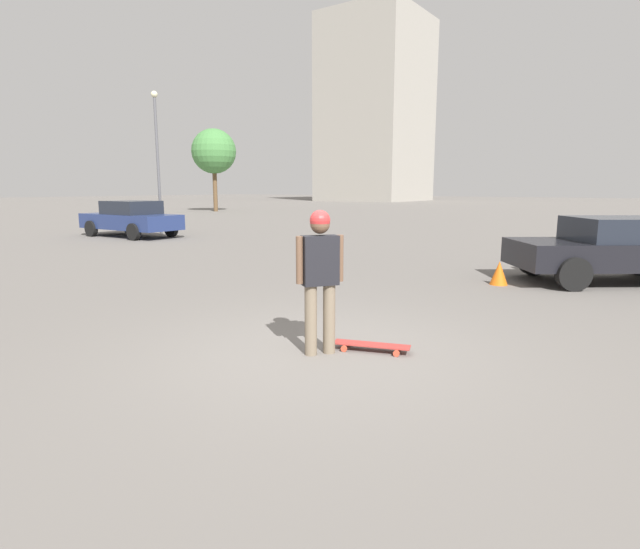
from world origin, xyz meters
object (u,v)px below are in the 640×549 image
car_parked_far (131,218)px  car_parked_near (613,249)px  person (320,271)px  traffic_cone (499,273)px  skateboard (372,345)px

car_parked_far → car_parked_near: bearing=178.2°
person → car_parked_far: 16.63m
person → traffic_cone: person is taller
person → car_parked_far: person is taller
person → skateboard: size_ratio=1.81×
traffic_cone → skateboard: bearing=-90.2°
car_parked_far → skateboard: bearing=153.8°
car_parked_near → car_parked_far: 17.19m
car_parked_near → traffic_cone: (-1.85, -1.65, -0.48)m
person → car_parked_near: (2.34, 7.37, -0.30)m
skateboard → person: bearing=24.3°
car_parked_far → traffic_cone: car_parked_far is taller
traffic_cone → car_parked_far: bearing=173.4°
person → traffic_cone: 5.79m
traffic_cone → car_parked_near: bearing=41.8°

